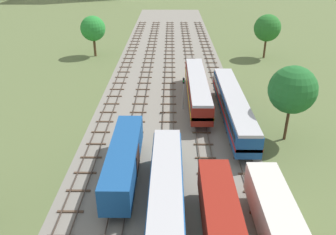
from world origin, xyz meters
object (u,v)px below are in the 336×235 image
object	(u,v)px
freight_boxcar_centre_near	(222,225)
diesel_railcar_centre_farther	(197,87)
freight_boxcar_left_midfar	(124,159)
signal_post_nearest	(183,89)
passenger_coach_centre_right_far	(233,105)
freight_boxcar_centre_right_nearest	(281,230)
diesel_railcar_centre_left_mid	(166,203)

from	to	relation	value
freight_boxcar_centre_near	diesel_railcar_centre_farther	xyz separation A→B (m)	(-0.01, 28.62, 0.15)
freight_boxcar_left_midfar	signal_post_nearest	size ratio (longest dim) A/B	2.81
passenger_coach_centre_right_far	freight_boxcar_left_midfar	bearing A→B (deg)	-135.29
freight_boxcar_centre_right_nearest	freight_boxcar_centre_near	world-z (taller)	same
diesel_railcar_centre_farther	freight_boxcar_centre_right_nearest	bearing A→B (deg)	-81.42
freight_boxcar_centre_near	passenger_coach_centre_right_far	xyz separation A→B (m)	(4.37, 22.19, 0.16)
signal_post_nearest	freight_boxcar_centre_right_nearest	bearing A→B (deg)	-76.30
freight_boxcar_centre_right_nearest	signal_post_nearest	size ratio (longest dim) A/B	2.81
freight_boxcar_centre_right_nearest	diesel_railcar_centre_left_mid	xyz separation A→B (m)	(-8.76, 2.81, 0.15)
freight_boxcar_centre_near	freight_boxcar_left_midfar	xyz separation A→B (m)	(-8.75, 9.20, 0.00)
freight_boxcar_centre_near	diesel_railcar_centre_farther	size ratio (longest dim) A/B	0.68
freight_boxcar_left_midfar	passenger_coach_centre_right_far	world-z (taller)	passenger_coach_centre_right_far
signal_post_nearest	freight_boxcar_centre_near	bearing A→B (deg)	-85.27
passenger_coach_centre_right_far	signal_post_nearest	xyz separation A→B (m)	(-6.56, 4.33, 0.57)
diesel_railcar_centre_farther	signal_post_nearest	xyz separation A→B (m)	(-2.19, -2.10, 0.59)
freight_boxcar_centre_near	diesel_railcar_centre_left_mid	bearing A→B (deg)	151.55
diesel_railcar_centre_farther	freight_boxcar_left_midfar	bearing A→B (deg)	-114.24
freight_boxcar_left_midfar	signal_post_nearest	xyz separation A→B (m)	(6.56, 17.32, 0.73)
freight_boxcar_left_midfar	diesel_railcar_centre_left_mid	bearing A→B (deg)	-57.38
freight_boxcar_centre_near	signal_post_nearest	size ratio (longest dim) A/B	2.81
signal_post_nearest	diesel_railcar_centre_left_mid	bearing A→B (deg)	-95.18
freight_boxcar_left_midfar	freight_boxcar_centre_right_nearest	bearing A→B (deg)	-36.28
freight_boxcar_centre_near	diesel_railcar_centre_left_mid	xyz separation A→B (m)	(-4.38, 2.37, 0.15)
freight_boxcar_centre_right_nearest	diesel_railcar_centre_farther	size ratio (longest dim) A/B	0.68
freight_boxcar_centre_near	diesel_railcar_centre_left_mid	size ratio (longest dim) A/B	0.68
freight_boxcar_centre_near	freight_boxcar_left_midfar	world-z (taller)	same
freight_boxcar_centre_near	diesel_railcar_centre_left_mid	world-z (taller)	diesel_railcar_centre_left_mid
freight_boxcar_left_midfar	signal_post_nearest	world-z (taller)	signal_post_nearest
signal_post_nearest	diesel_railcar_centre_farther	bearing A→B (deg)	43.87
freight_boxcar_centre_right_nearest	freight_boxcar_centre_near	bearing A→B (deg)	174.33
freight_boxcar_centre_right_nearest	diesel_railcar_centre_farther	world-z (taller)	diesel_railcar_centre_farther
freight_boxcar_centre_right_nearest	passenger_coach_centre_right_far	distance (m)	22.62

